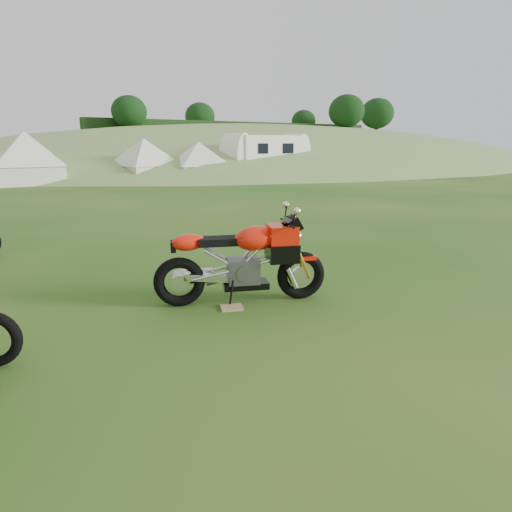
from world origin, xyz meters
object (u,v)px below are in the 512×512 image
tent_right (199,159)px  caravan (266,156)px  tent_left (27,158)px  tent_mid (145,158)px  plywood_board (232,308)px  sport_motorcycle (241,255)px

tent_right → caravan: (4.38, -0.12, 0.11)m
tent_left → tent_mid: tent_left is taller
plywood_board → tent_right: tent_right is taller
plywood_board → tent_left: 20.10m
tent_right → sport_motorcycle: bearing=-108.2°
tent_left → caravan: size_ratio=0.56×
plywood_board → caravan: caravan is taller
sport_motorcycle → caravan: caravan is taller
plywood_board → tent_mid: 19.65m
sport_motorcycle → plywood_board: (-0.23, -0.14, -0.63)m
sport_motorcycle → plywood_board: bearing=-126.9°
plywood_board → tent_mid: bearing=74.6°
sport_motorcycle → tent_mid: size_ratio=0.77×
sport_motorcycle → tent_left: size_ratio=0.71×
plywood_board → caravan: bearing=55.1°
plywood_board → tent_right: size_ratio=0.10×
plywood_board → tent_left: size_ratio=0.09×
sport_motorcycle → plywood_board: 0.68m
plywood_board → tent_right: bearing=66.0°
sport_motorcycle → tent_right: bearing=88.7°
plywood_board → tent_right: 19.39m
tent_left → caravan: (12.60, -2.50, -0.06)m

